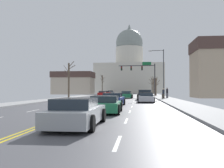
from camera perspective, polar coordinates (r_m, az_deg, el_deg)
The scene contains 24 objects.
ground at distance 42.08m, azimuth 0.36°, elevation -3.31°, with size 20.00×180.00×0.20m.
signal_gantry at distance 55.47m, azimuth 6.74°, elevation 2.83°, with size 7.91×0.41×7.38m.
street_lamp_right at distance 42.53m, azimuth 11.03°, elevation 3.29°, with size 2.50×0.24×7.97m.
capitol_building at distance 115.28m, azimuth 3.91°, elevation 3.23°, with size 29.80×18.50×31.18m.
sedan_near_00 at distance 52.01m, azimuth 7.27°, elevation -2.28°, with size 2.14×4.53×1.26m.
sedan_near_01 at distance 44.82m, azimuth 3.32°, elevation -2.45°, with size 2.10×4.63×1.27m.
pickup_truck_near_02 at distance 38.15m, azimuth 7.35°, elevation -2.52°, with size 2.36×5.47×1.49m.
sedan_near_03 at distance 31.00m, azimuth 7.63°, elevation -3.08°, with size 2.00×4.26×1.15m.
sedan_near_04 at distance 23.94m, azimuth 0.27°, elevation -3.53°, with size 2.12×4.41×1.21m.
sedan_near_05 at distance 16.73m, azimuth -1.51°, elevation -4.67°, with size 2.12×4.28×1.13m.
sedan_near_06 at distance 10.76m, azimuth -7.82°, elevation -6.45°, with size 1.96×4.70×1.18m.
sedan_oncoming_00 at distance 65.58m, azimuth -2.23°, elevation -2.11°, with size 1.97×4.50×1.16m.
sedan_oncoming_01 at distance 74.14m, azimuth -1.19°, elevation -2.02°, with size 2.16×4.56×1.14m.
sedan_oncoming_02 at distance 86.29m, azimuth -0.31°, elevation -1.88°, with size 2.08×4.38×1.23m.
flank_building_00 at distance 83.43m, azimuth -8.63°, elevation 0.23°, with size 12.97×8.65×7.21m.
flank_building_01 at distance 51.69m, azimuth 22.38°, elevation 3.21°, with size 8.66×8.67×10.79m.
bare_tree_00 at distance 81.92m, azimuth 9.30°, elevation -0.43°, with size 2.70×2.28×5.42m.
bare_tree_01 at distance 89.66m, azimuth -2.20°, elevation 0.11°, with size 1.59×2.65×6.58m.
bare_tree_02 at distance 90.05m, azimuth 8.97°, elevation -0.27°, with size 2.57×2.04×5.90m.
bare_tree_03 at distance 46.55m, azimuth -9.65°, elevation 1.10°, with size 2.37×1.48×6.49m.
bare_tree_04 at distance 59.91m, azimuth 9.80°, elevation -0.42°, with size 1.81×2.44×4.60m.
pedestrian_00 at distance 43.39m, azimuth 12.25°, elevation -1.80°, with size 0.35×0.34×1.72m.
pedestrian_01 at distance 39.34m, azimuth 11.44°, elevation -1.96°, with size 0.35×0.34×1.60m.
bicycle_parked at distance 43.36m, azimuth 11.24°, elevation -2.61°, with size 0.12×1.77×0.85m.
Camera 1 is at (4.10, -41.85, 1.54)m, focal length 40.81 mm.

